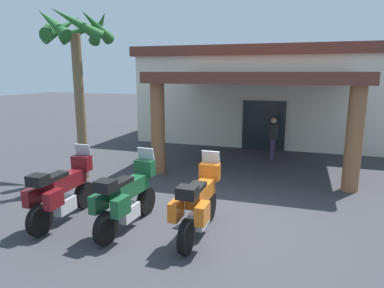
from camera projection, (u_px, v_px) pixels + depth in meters
ground_plane at (213, 220)px, 7.83m from camera, size 80.00×80.00×0.00m
motel_building at (271, 93)px, 17.02m from camera, size 12.60×11.35×4.44m
motorcycle_maroon at (62, 191)px, 7.66m from camera, size 0.72×2.21×1.61m
motorcycle_green at (127, 197)px, 7.28m from camera, size 0.72×2.21×1.61m
motorcycle_orange at (199, 203)px, 6.95m from camera, size 0.71×2.21×1.61m
pedestrian at (273, 136)px, 13.13m from camera, size 0.32×0.53×1.60m
palm_tree_roadside at (76, 46)px, 10.15m from camera, size 2.32×2.33×5.18m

